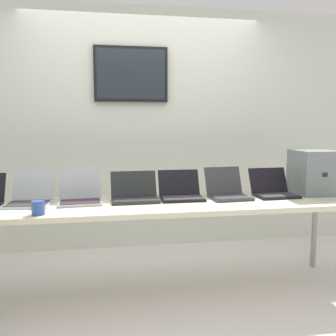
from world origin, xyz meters
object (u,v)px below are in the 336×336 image
at_px(laptop_station_6, 273,190).
at_px(coffee_mug, 38,208).
at_px(laptop_station_2, 80,195).
at_px(laptop_station_4, 181,192).
at_px(laptop_station_3, 135,194).
at_px(equipment_box, 313,172).
at_px(workbench, 157,208).
at_px(laptop_station_5, 228,191).
at_px(laptop_station_1, 30,196).

height_order(laptop_station_6, coffee_mug, laptop_station_6).
bearing_deg(coffee_mug, laptop_station_6, 10.47).
relative_size(laptop_station_2, laptop_station_4, 0.99).
distance_m(laptop_station_3, laptop_station_6, 1.21).
bearing_deg(laptop_station_6, equipment_box, 4.67).
height_order(workbench, coffee_mug, coffee_mug).
bearing_deg(laptop_station_3, laptop_station_5, -0.86).
bearing_deg(laptop_station_3, laptop_station_1, 179.80).
xyz_separation_m(laptop_station_2, coffee_mug, (-0.26, -0.35, -0.01)).
relative_size(laptop_station_4, laptop_station_5, 0.98).
distance_m(laptop_station_5, coffee_mug, 1.52).
bearing_deg(laptop_station_2, laptop_station_6, 0.06).
height_order(equipment_box, coffee_mug, equipment_box).
bearing_deg(laptop_station_2, laptop_station_5, -0.32).
height_order(workbench, laptop_station_6, laptop_station_6).
distance_m(laptop_station_2, laptop_station_6, 1.64).
bearing_deg(laptop_station_5, equipment_box, 2.87).
height_order(equipment_box, laptop_station_6, equipment_box).
bearing_deg(laptop_station_5, coffee_mug, -166.98).
bearing_deg(laptop_station_6, laptop_station_1, 179.83).
height_order(laptop_station_1, laptop_station_4, laptop_station_1).
relative_size(equipment_box, laptop_station_1, 0.99).
bearing_deg(laptop_station_4, laptop_station_2, -178.60).
bearing_deg(laptop_station_3, workbench, -30.99).
xyz_separation_m(laptop_station_2, laptop_station_5, (1.23, -0.01, -0.00)).
distance_m(laptop_station_3, coffee_mug, 0.78).
height_order(laptop_station_1, laptop_station_6, laptop_station_1).
distance_m(laptop_station_2, laptop_station_5, 1.23).
height_order(laptop_station_3, coffee_mug, laptop_station_3).
bearing_deg(coffee_mug, laptop_station_5, 13.02).
xyz_separation_m(workbench, coffee_mug, (-0.87, -0.25, 0.10)).
xyz_separation_m(laptop_station_1, laptop_station_2, (0.38, -0.01, -0.00)).
relative_size(laptop_station_1, laptop_station_2, 1.11).
bearing_deg(workbench, coffee_mug, -163.88).
xyz_separation_m(laptop_station_3, laptop_station_4, (0.39, 0.02, -0.00)).
distance_m(laptop_station_4, laptop_station_5, 0.40).
relative_size(workbench, laptop_station_3, 8.47).
bearing_deg(equipment_box, laptop_station_6, -175.33).
relative_size(laptop_station_4, coffee_mug, 3.64).
relative_size(laptop_station_1, laptop_station_5, 1.09).
bearing_deg(laptop_station_4, equipment_box, 0.64).
bearing_deg(laptop_station_3, coffee_mug, -152.85).
bearing_deg(laptop_station_5, workbench, -171.45).
height_order(workbench, laptop_station_1, laptop_station_1).
relative_size(laptop_station_3, laptop_station_5, 1.07).
xyz_separation_m(equipment_box, laptop_station_1, (-2.42, -0.03, -0.14)).
height_order(equipment_box, laptop_station_1, equipment_box).
relative_size(workbench, equipment_box, 8.39).
relative_size(laptop_station_3, laptop_station_6, 1.07).
relative_size(workbench, laptop_station_6, 9.03).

